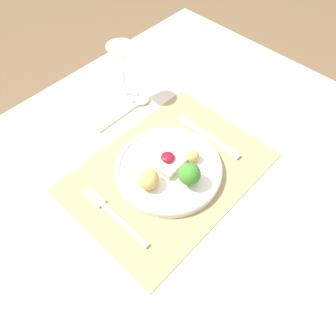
# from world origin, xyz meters

# --- Properties ---
(ground_plane) EXTENTS (8.00, 8.00, 0.00)m
(ground_plane) POSITION_xyz_m (0.00, 0.00, 0.00)
(ground_plane) COLOR brown
(dining_table) EXTENTS (1.22, 0.97, 0.76)m
(dining_table) POSITION_xyz_m (0.00, 0.00, 0.66)
(dining_table) COLOR beige
(dining_table) RESTS_ON ground_plane
(placemat) EXTENTS (0.48, 0.35, 0.00)m
(placemat) POSITION_xyz_m (0.00, 0.00, 0.76)
(placemat) COLOR #9E895B
(placemat) RESTS_ON dining_table
(dinner_plate) EXTENTS (0.27, 0.27, 0.08)m
(dinner_plate) POSITION_xyz_m (-0.01, -0.01, 0.78)
(dinner_plate) COLOR silver
(dinner_plate) RESTS_ON placemat
(fork) EXTENTS (0.02, 0.21, 0.01)m
(fork) POSITION_xyz_m (-0.18, 0.02, 0.77)
(fork) COLOR beige
(fork) RESTS_ON placemat
(knife) EXTENTS (0.02, 0.21, 0.01)m
(knife) POSITION_xyz_m (0.15, -0.01, 0.77)
(knife) COLOR beige
(knife) RESTS_ON placemat
(spoon) EXTENTS (0.19, 0.04, 0.01)m
(spoon) POSITION_xyz_m (0.11, 0.23, 0.77)
(spoon) COLOR beige
(spoon) RESTS_ON dining_table
(wine_glass_near) EXTENTS (0.07, 0.07, 0.17)m
(wine_glass_near) POSITION_xyz_m (0.11, 0.28, 0.88)
(wine_glass_near) COLOR white
(wine_glass_near) RESTS_ON dining_table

